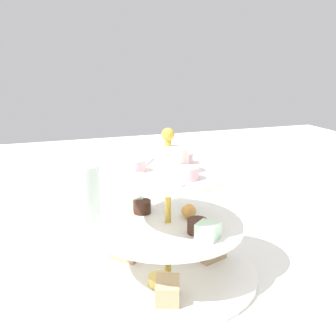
# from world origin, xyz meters

# --- Properties ---
(ground_plane) EXTENTS (2.40, 2.40, 0.00)m
(ground_plane) POSITION_xyz_m (0.00, 0.00, 0.00)
(ground_plane) COLOR silver
(tiered_serving_stand) EXTENTS (0.29, 0.29, 0.25)m
(tiered_serving_stand) POSITION_xyz_m (0.00, 0.00, 0.07)
(tiered_serving_stand) COLOR white
(tiered_serving_stand) RESTS_ON ground_plane
(water_glass_tall_right) EXTENTS (0.07, 0.07, 0.14)m
(water_glass_tall_right) POSITION_xyz_m (-0.24, -0.10, 0.07)
(water_glass_tall_right) COLOR silver
(water_glass_tall_right) RESTS_ON ground_plane
(butter_knife_left) EXTENTS (0.16, 0.07, 0.00)m
(butter_knife_left) POSITION_xyz_m (-0.16, 0.27, 0.00)
(butter_knife_left) COLOR silver
(butter_knife_left) RESTS_ON ground_plane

